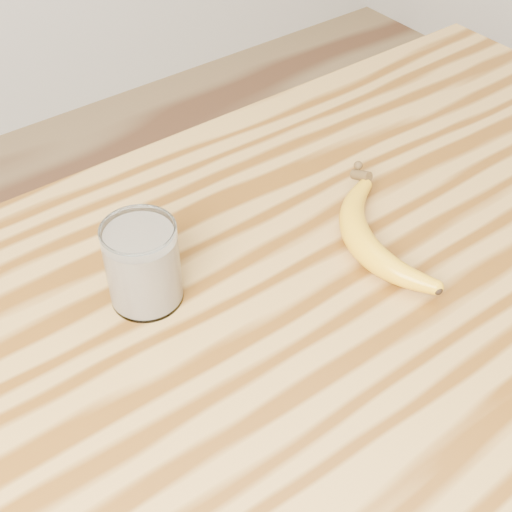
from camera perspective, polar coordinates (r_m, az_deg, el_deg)
table at (r=1.03m, az=9.03°, el=-5.20°), size 1.20×0.80×0.90m
smoothie_glass at (r=0.85m, az=-9.04°, el=-0.72°), size 0.09×0.09×0.11m
banana at (r=0.93m, az=8.24°, el=1.23°), size 0.21×0.33×0.04m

